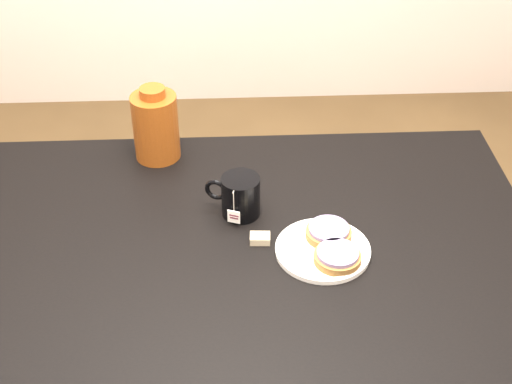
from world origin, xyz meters
TOP-DOWN VIEW (x-y plane):
  - table at (0.00, 0.00)m, footprint 1.40×0.90m
  - plate at (0.20, -0.03)m, footprint 0.21×0.21m
  - bagel_back at (0.22, 0.00)m, footprint 0.13×0.13m
  - bagel_front at (0.23, -0.08)m, footprint 0.14×0.14m
  - mug at (0.02, 0.11)m, footprint 0.14×0.12m
  - teabag_pouch at (0.07, 0.01)m, footprint 0.05×0.03m
  - bagel_package at (-0.18, 0.37)m, footprint 0.13×0.13m

SIDE VIEW (x-z plane):
  - table at x=0.00m, z-range 0.29..1.04m
  - plate at x=0.20m, z-range 0.75..0.77m
  - teabag_pouch at x=0.07m, z-range 0.75..0.77m
  - bagel_back at x=0.22m, z-range 0.76..0.79m
  - bagel_front at x=0.23m, z-range 0.76..0.79m
  - mug at x=0.02m, z-range 0.75..0.85m
  - bagel_package at x=-0.18m, z-range 0.74..0.94m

